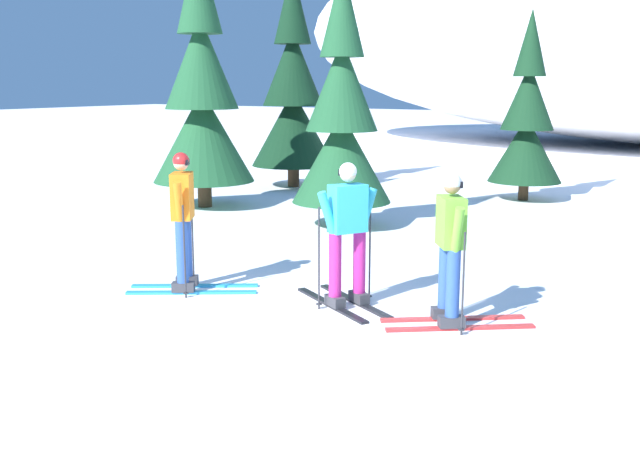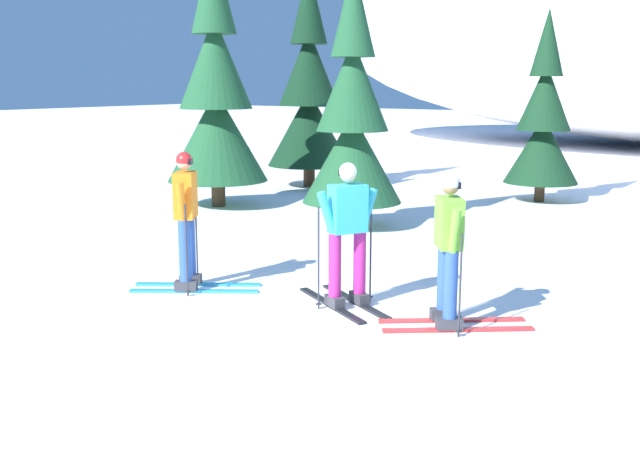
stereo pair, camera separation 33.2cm
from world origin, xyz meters
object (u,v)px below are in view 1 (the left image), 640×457
at_px(skier_lime_jacket, 451,247).
at_px(pine_tree_far_right, 527,122).
at_px(pine_tree_far_left, 293,97).
at_px(pine_tree_center_left, 202,98).
at_px(pine_tree_center_right, 342,120).
at_px(skier_orange_jacket, 184,219).
at_px(skier_cyan_jacket, 347,232).

bearing_deg(skier_lime_jacket, pine_tree_far_right, 101.95).
relative_size(skier_lime_jacket, pine_tree_far_left, 0.31).
height_order(pine_tree_center_left, pine_tree_far_right, pine_tree_center_left).
bearing_deg(skier_lime_jacket, pine_tree_far_left, 132.47).
height_order(skier_lime_jacket, pine_tree_center_right, pine_tree_center_right).
xyz_separation_m(skier_orange_jacket, skier_lime_jacket, (3.41, 0.47, -0.05)).
height_order(pine_tree_center_left, pine_tree_center_right, pine_tree_center_left).
bearing_deg(skier_lime_jacket, skier_orange_jacket, -172.09).
height_order(skier_orange_jacket, pine_tree_center_right, pine_tree_center_right).
height_order(skier_orange_jacket, pine_tree_far_right, pine_tree_far_right).
bearing_deg(pine_tree_center_left, skier_lime_jacket, -32.13).
bearing_deg(skier_lime_jacket, pine_tree_center_left, 147.87).
height_order(skier_lime_jacket, pine_tree_center_left, pine_tree_center_left).
distance_m(skier_orange_jacket, skier_cyan_jacket, 2.16).
xyz_separation_m(skier_lime_jacket, skier_cyan_jacket, (-1.30, 0.02, 0.03)).
xyz_separation_m(skier_orange_jacket, pine_tree_far_right, (1.46, 9.69, 0.83)).
height_order(pine_tree_far_left, pine_tree_center_left, pine_tree_center_left).
bearing_deg(skier_orange_jacket, skier_lime_jacket, 7.91).
xyz_separation_m(skier_cyan_jacket, pine_tree_center_left, (-6.19, 4.69, 1.40)).
relative_size(pine_tree_far_left, pine_tree_center_left, 0.98).
bearing_deg(pine_tree_center_right, skier_cyan_jacket, -59.06).
distance_m(pine_tree_far_left, pine_tree_center_right, 5.54).
bearing_deg(pine_tree_center_right, pine_tree_far_left, 132.93).
xyz_separation_m(pine_tree_far_left, pine_tree_center_left, (0.14, -3.64, 0.04)).
distance_m(skier_orange_jacket, pine_tree_far_left, 9.87).
xyz_separation_m(skier_cyan_jacket, pine_tree_far_right, (-0.65, 9.20, 0.86)).
xyz_separation_m(pine_tree_center_left, pine_tree_far_right, (5.54, 4.51, -0.55)).
height_order(skier_cyan_jacket, pine_tree_center_right, pine_tree_center_right).
bearing_deg(skier_cyan_jacket, pine_tree_center_right, 120.94).
distance_m(skier_lime_jacket, pine_tree_far_left, 11.39).
distance_m(skier_lime_jacket, pine_tree_center_right, 5.88).
height_order(skier_orange_jacket, skier_lime_jacket, skier_orange_jacket).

